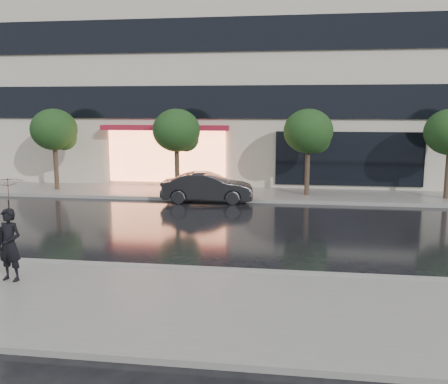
# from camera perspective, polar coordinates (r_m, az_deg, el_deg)

# --- Properties ---
(ground) EXTENTS (120.00, 120.00, 0.00)m
(ground) POSITION_cam_1_polar(r_m,az_deg,el_deg) (13.42, -2.80, -7.83)
(ground) COLOR black
(ground) RESTS_ON ground
(sidewalk_near) EXTENTS (60.00, 4.50, 0.12)m
(sidewalk_near) POSITION_cam_1_polar(r_m,az_deg,el_deg) (10.41, -6.28, -12.77)
(sidewalk_near) COLOR slate
(sidewalk_near) RESTS_ON ground
(sidewalk_far) EXTENTS (60.00, 3.50, 0.12)m
(sidewalk_far) POSITION_cam_1_polar(r_m,az_deg,el_deg) (23.28, 2.00, -0.20)
(sidewalk_far) COLOR slate
(sidewalk_far) RESTS_ON ground
(curb_near) EXTENTS (60.00, 0.25, 0.14)m
(curb_near) POSITION_cam_1_polar(r_m,az_deg,el_deg) (12.46, -3.68, -8.87)
(curb_near) COLOR gray
(curb_near) RESTS_ON ground
(curb_far) EXTENTS (60.00, 0.25, 0.14)m
(curb_far) POSITION_cam_1_polar(r_m,az_deg,el_deg) (21.57, 1.49, -0.96)
(curb_far) COLOR gray
(curb_far) RESTS_ON ground
(office_building) EXTENTS (30.00, 12.76, 18.00)m
(office_building) POSITION_cam_1_polar(r_m,az_deg,el_deg) (31.04, 3.73, 18.80)
(office_building) COLOR beige
(office_building) RESTS_ON ground
(tree_far_west) EXTENTS (2.20, 2.20, 3.99)m
(tree_far_west) POSITION_cam_1_polar(r_m,az_deg,el_deg) (25.33, -18.70, 6.61)
(tree_far_west) COLOR #33261C
(tree_far_west) RESTS_ON ground
(tree_mid_west) EXTENTS (2.20, 2.20, 3.99)m
(tree_mid_west) POSITION_cam_1_polar(r_m,az_deg,el_deg) (23.26, -5.29, 6.85)
(tree_mid_west) COLOR #33261C
(tree_mid_west) RESTS_ON ground
(tree_mid_east) EXTENTS (2.20, 2.20, 3.99)m
(tree_mid_east) POSITION_cam_1_polar(r_m,az_deg,el_deg) (22.63, 9.76, 6.68)
(tree_mid_east) COLOR #33261C
(tree_mid_east) RESTS_ON ground
(parked_car) EXTENTS (3.99, 1.62, 1.29)m
(parked_car) POSITION_cam_1_polar(r_m,az_deg,el_deg) (21.43, -1.90, 0.52)
(parked_car) COLOR black
(parked_car) RESTS_ON ground
(pedestrian_with_umbrella) EXTENTS (1.12, 1.14, 2.39)m
(pedestrian_with_umbrella) POSITION_cam_1_polar(r_m,az_deg,el_deg) (12.14, -23.43, -2.20)
(pedestrian_with_umbrella) COLOR black
(pedestrian_with_umbrella) RESTS_ON sidewalk_near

